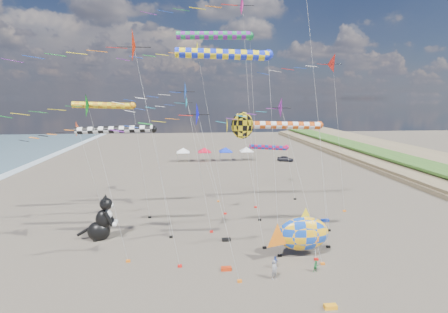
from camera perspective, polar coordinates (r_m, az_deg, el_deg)
delta_kite_0 at (r=46.71m, az=1.49°, el=23.37°), size 14.46×3.31×27.77m
delta_kite_1 at (r=36.73m, az=-7.66°, el=10.15°), size 9.91×2.24×16.57m
delta_kite_3 at (r=45.71m, az=16.82°, el=13.99°), size 11.01×2.54×20.14m
delta_kite_4 at (r=25.93m, az=-4.86°, el=6.19°), size 8.88×1.97×14.52m
delta_kite_5 at (r=41.37m, az=-23.89°, el=3.74°), size 8.43×1.85×12.40m
delta_kite_6 at (r=29.67m, az=-16.24°, el=16.64°), size 12.94×2.91×20.24m
delta_kite_7 at (r=48.28m, az=-7.91°, el=8.28°), size 12.10×1.79×15.07m
delta_kite_8 at (r=31.85m, az=-23.21°, el=7.17°), size 11.41×2.31×15.28m
delta_kite_9 at (r=29.45m, az=11.40°, el=7.26°), size 7.78×1.92×14.91m
delta_kite_10 at (r=43.05m, az=-6.67°, el=16.56°), size 12.58×2.19×21.48m
windsock_0 at (r=50.06m, az=7.60°, el=1.43°), size 7.07×0.67×8.15m
windsock_1 at (r=30.47m, az=0.58°, el=16.24°), size 9.52×0.88×18.78m
windsock_2 at (r=40.63m, az=-1.04°, el=19.06°), size 9.78×0.94×21.99m
windsock_3 at (r=36.46m, az=-16.84°, el=4.14°), size 9.29×0.75×11.98m
windsock_4 at (r=33.02m, az=10.86°, el=4.91°), size 7.89×0.73×12.59m
windsock_5 at (r=43.29m, az=-18.63°, el=7.83°), size 8.49×0.79×14.27m
angelfish_kite at (r=34.44m, az=2.70°, el=4.93°), size 3.74×3.02×13.37m
cat_inflatable at (r=39.26m, az=-19.50°, el=-9.33°), size 3.61×1.91×4.78m
fish_inflatable at (r=34.11m, az=12.67°, el=-12.17°), size 6.61×3.39×4.73m
person_adult at (r=30.32m, az=8.22°, el=-17.84°), size 0.71×0.66×1.63m
child_green at (r=32.22m, az=14.81°, el=-16.95°), size 0.57×0.49×1.02m
child_blue at (r=32.09m, az=8.33°, el=-16.73°), size 0.70×0.57×1.12m
kite_bag_0 at (r=31.65m, az=0.37°, el=-17.85°), size 0.90×0.44×0.30m
kite_bag_1 at (r=37.35m, az=0.39°, el=-13.42°), size 0.90×0.44×0.30m
kite_bag_2 at (r=27.86m, az=16.98°, el=-22.40°), size 0.90×0.44×0.30m
kite_bag_3 at (r=44.50m, az=16.17°, el=-9.97°), size 0.90×0.44×0.30m
tent_row at (r=82.20m, az=-1.47°, el=1.39°), size 19.20×4.20×3.80m
parked_car at (r=83.54m, az=9.99°, el=-0.36°), size 4.00×3.10×1.27m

